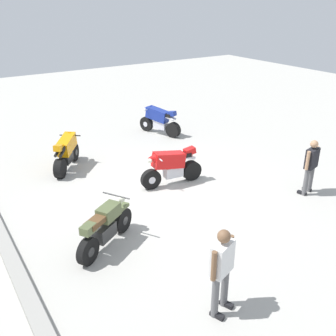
{
  "coord_description": "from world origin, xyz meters",
  "views": [
    {
      "loc": [
        -8.38,
        5.43,
        5.15
      ],
      "look_at": [
        -0.19,
        0.08,
        0.75
      ],
      "focal_mm": 41.08,
      "sensor_mm": 36.0,
      "label": 1
    }
  ],
  "objects_px": {
    "motorcycle_red_sportbike": "(171,166)",
    "person_in_black_shirt": "(311,164)",
    "motorcycle_olive_vintage": "(105,228)",
    "person_in_white_shirt": "(222,267)",
    "motorcycle_blue_sportbike": "(159,120)",
    "motorcycle_orange_sportbike": "(66,151)"
  },
  "relations": [
    {
      "from": "motorcycle_orange_sportbike",
      "to": "person_in_white_shirt",
      "type": "height_order",
      "value": "person_in_white_shirt"
    },
    {
      "from": "motorcycle_olive_vintage",
      "to": "person_in_black_shirt",
      "type": "xyz_separation_m",
      "value": [
        -0.78,
        -5.86,
        0.41
      ]
    },
    {
      "from": "motorcycle_orange_sportbike",
      "to": "motorcycle_red_sportbike",
      "type": "bearing_deg",
      "value": -103.45
    },
    {
      "from": "motorcycle_red_sportbike",
      "to": "person_in_white_shirt",
      "type": "bearing_deg",
      "value": 71.94
    },
    {
      "from": "motorcycle_olive_vintage",
      "to": "person_in_white_shirt",
      "type": "height_order",
      "value": "person_in_white_shirt"
    },
    {
      "from": "person_in_white_shirt",
      "to": "motorcycle_blue_sportbike",
      "type": "bearing_deg",
      "value": 134.51
    },
    {
      "from": "person_in_white_shirt",
      "to": "person_in_black_shirt",
      "type": "bearing_deg",
      "value": 92.84
    },
    {
      "from": "motorcycle_red_sportbike",
      "to": "person_in_black_shirt",
      "type": "xyz_separation_m",
      "value": [
        -2.59,
        -2.91,
        0.3
      ]
    },
    {
      "from": "motorcycle_blue_sportbike",
      "to": "motorcycle_red_sportbike",
      "type": "xyz_separation_m",
      "value": [
        -4.07,
        2.12,
        0.0
      ]
    },
    {
      "from": "person_in_black_shirt",
      "to": "motorcycle_red_sportbike",
      "type": "bearing_deg",
      "value": 34.98
    },
    {
      "from": "motorcycle_blue_sportbike",
      "to": "motorcycle_olive_vintage",
      "type": "relative_size",
      "value": 1.08
    },
    {
      "from": "motorcycle_orange_sportbike",
      "to": "motorcycle_blue_sportbike",
      "type": "relative_size",
      "value": 0.87
    },
    {
      "from": "person_in_black_shirt",
      "to": "motorcycle_blue_sportbike",
      "type": "bearing_deg",
      "value": -6.63
    },
    {
      "from": "motorcycle_orange_sportbike",
      "to": "motorcycle_olive_vintage",
      "type": "bearing_deg",
      "value": -150.95
    },
    {
      "from": "motorcycle_red_sportbike",
      "to": "motorcycle_olive_vintage",
      "type": "bearing_deg",
      "value": 37.39
    },
    {
      "from": "motorcycle_red_sportbike",
      "to": "person_in_black_shirt",
      "type": "bearing_deg",
      "value": 144.29
    },
    {
      "from": "motorcycle_orange_sportbike",
      "to": "person_in_white_shirt",
      "type": "bearing_deg",
      "value": -140.68
    },
    {
      "from": "motorcycle_red_sportbike",
      "to": "person_in_black_shirt",
      "type": "height_order",
      "value": "person_in_black_shirt"
    },
    {
      "from": "motorcycle_orange_sportbike",
      "to": "motorcycle_blue_sportbike",
      "type": "xyz_separation_m",
      "value": [
        1.28,
        -4.3,
        0.0
      ]
    },
    {
      "from": "motorcycle_blue_sportbike",
      "to": "person_in_white_shirt",
      "type": "distance_m",
      "value": 9.7
    },
    {
      "from": "motorcycle_olive_vintage",
      "to": "person_in_white_shirt",
      "type": "relative_size",
      "value": 1.04
    },
    {
      "from": "motorcycle_orange_sportbike",
      "to": "person_in_black_shirt",
      "type": "xyz_separation_m",
      "value": [
        -5.38,
        -5.1,
        0.3
      ]
    }
  ]
}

